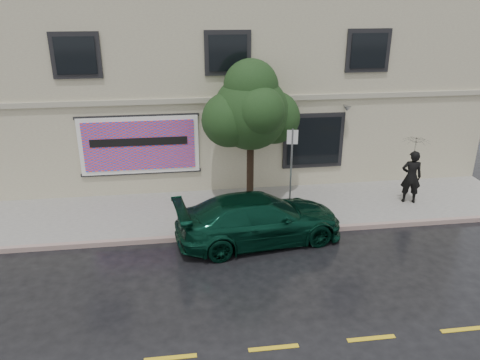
{
  "coord_description": "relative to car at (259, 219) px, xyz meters",
  "views": [
    {
      "loc": [
        -1.8,
        -11.31,
        7.1
      ],
      "look_at": [
        0.05,
        2.2,
        1.63
      ],
      "focal_mm": 35.0,
      "sensor_mm": 36.0,
      "label": 1
    }
  ],
  "objects": [
    {
      "name": "pedestrian",
      "position": [
        5.71,
        1.78,
        0.37
      ],
      "size": [
        0.8,
        0.64,
        1.91
      ],
      "primitive_type": "imported",
      "rotation": [
        0.0,
        0.0,
        2.86
      ],
      "color": "black",
      "rests_on": "sidewalk"
    },
    {
      "name": "sidewalk",
      "position": [
        -0.5,
        2.05,
        -0.66
      ],
      "size": [
        20.0,
        3.5,
        0.15
      ],
      "primitive_type": "cube",
      "color": "#9C9A94",
      "rests_on": "ground"
    },
    {
      "name": "sign_pole",
      "position": [
        1.33,
        1.59,
        1.14
      ],
      "size": [
        0.36,
        0.08,
        2.92
      ],
      "rotation": [
        0.0,
        0.0,
        -0.16
      ],
      "color": "gray",
      "rests_on": "sidewalk"
    },
    {
      "name": "curb",
      "position": [
        -0.5,
        0.3,
        -0.66
      ],
      "size": [
        20.0,
        0.18,
        0.16
      ],
      "primitive_type": "cube",
      "color": "gray",
      "rests_on": "ground"
    },
    {
      "name": "car",
      "position": [
        0.0,
        0.0,
        0.0
      ],
      "size": [
        5.34,
        2.96,
        1.48
      ],
      "primitive_type": "imported",
      "rotation": [
        0.0,
        0.0,
        1.72
      ],
      "color": "black",
      "rests_on": "ground"
    },
    {
      "name": "building",
      "position": [
        -0.5,
        7.8,
        2.76
      ],
      "size": [
        20.0,
        8.12,
        7.0
      ],
      "color": "#BBB896",
      "rests_on": "ground"
    },
    {
      "name": "fire_hydrant",
      "position": [
        -2.0,
        0.6,
        -0.22
      ],
      "size": [
        0.31,
        0.29,
        0.77
      ],
      "rotation": [
        0.0,
        0.0,
        0.17
      ],
      "color": "white",
      "rests_on": "sidewalk"
    },
    {
      "name": "road_marking",
      "position": [
        -0.5,
        -4.7,
        -0.73
      ],
      "size": [
        19.0,
        0.12,
        0.01
      ],
      "primitive_type": "cube",
      "color": "gold",
      "rests_on": "ground"
    },
    {
      "name": "umbrella",
      "position": [
        5.71,
        1.78,
        1.69
      ],
      "size": [
        1.2,
        1.2,
        0.73
      ],
      "primitive_type": "imported",
      "rotation": [
        0.0,
        0.0,
        0.26
      ],
      "color": "black",
      "rests_on": "pedestrian"
    },
    {
      "name": "billboard",
      "position": [
        -3.7,
        3.72,
        1.31
      ],
      "size": [
        4.3,
        0.16,
        2.2
      ],
      "color": "white",
      "rests_on": "ground"
    },
    {
      "name": "street_tree",
      "position": [
        0.14,
        2.75,
        2.61
      ],
      "size": [
        2.55,
        2.55,
        4.5
      ],
      "color": "black",
      "rests_on": "sidewalk"
    },
    {
      "name": "ground",
      "position": [
        -0.5,
        -1.2,
        -0.74
      ],
      "size": [
        90.0,
        90.0,
        0.0
      ],
      "primitive_type": "plane",
      "color": "black",
      "rests_on": "ground"
    }
  ]
}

